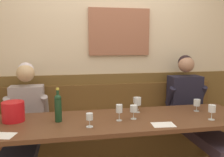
% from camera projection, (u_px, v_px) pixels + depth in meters
% --- Properties ---
extents(room_wall_back, '(6.80, 0.12, 2.80)m').
position_uv_depth(room_wall_back, '(108.00, 49.00, 3.24)').
color(room_wall_back, beige).
rests_on(room_wall_back, ground).
extents(wood_wainscot_panel, '(6.80, 0.03, 1.07)m').
position_uv_depth(wood_wainscot_panel, '(108.00, 113.00, 3.31)').
color(wood_wainscot_panel, brown).
rests_on(wood_wainscot_panel, ground).
extents(wall_bench, '(2.90, 0.42, 0.94)m').
position_uv_depth(wall_bench, '(111.00, 136.00, 3.15)').
color(wall_bench, brown).
rests_on(wall_bench, ground).
extents(dining_table, '(2.60, 0.77, 0.73)m').
position_uv_depth(dining_table, '(123.00, 126.00, 2.46)').
color(dining_table, brown).
rests_on(dining_table, ground).
extents(person_left_seat, '(0.49, 1.19, 1.26)m').
position_uv_depth(person_left_seat, '(23.00, 125.00, 2.57)').
color(person_left_seat, '#2A3232').
rests_on(person_left_seat, ground).
extents(person_center_left_seat, '(0.52, 1.20, 1.32)m').
position_uv_depth(person_center_left_seat, '(196.00, 112.00, 2.97)').
color(person_center_left_seat, '#2B3330').
rests_on(person_center_left_seat, ground).
extents(ice_bucket, '(0.21, 0.21, 0.19)m').
position_uv_depth(ice_bucket, '(13.00, 111.00, 2.37)').
color(ice_bucket, red).
rests_on(ice_bucket, dining_table).
extents(wine_bottle_amber_mid, '(0.07, 0.07, 0.33)m').
position_uv_depth(wine_bottle_amber_mid, '(58.00, 107.00, 2.35)').
color(wine_bottle_amber_mid, '#183A1F').
rests_on(wine_bottle_amber_mid, dining_table).
extents(wine_glass_mid_right, '(0.08, 0.08, 0.17)m').
position_uv_depth(wine_glass_mid_right, '(138.00, 102.00, 2.66)').
color(wine_glass_mid_right, silver).
rests_on(wine_glass_mid_right, dining_table).
extents(wine_glass_center_rear, '(0.07, 0.07, 0.14)m').
position_uv_depth(wine_glass_center_rear, '(134.00, 109.00, 2.43)').
color(wine_glass_center_rear, silver).
rests_on(wine_glass_center_rear, dining_table).
extents(wine_glass_mid_left, '(0.07, 0.07, 0.13)m').
position_uv_depth(wine_glass_mid_left, '(90.00, 118.00, 2.21)').
color(wine_glass_mid_left, silver).
rests_on(wine_glass_mid_left, dining_table).
extents(wine_glass_by_bottle, '(0.06, 0.06, 0.16)m').
position_uv_depth(wine_glass_by_bottle, '(119.00, 109.00, 2.38)').
color(wine_glass_by_bottle, silver).
rests_on(wine_glass_by_bottle, dining_table).
extents(wine_glass_left_end, '(0.07, 0.07, 0.15)m').
position_uv_depth(wine_glass_left_end, '(136.00, 101.00, 2.76)').
color(wine_glass_left_end, silver).
rests_on(wine_glass_left_end, dining_table).
extents(wine_glass_near_bucket, '(0.07, 0.07, 0.15)m').
position_uv_depth(wine_glass_near_bucket, '(212.00, 109.00, 2.41)').
color(wine_glass_near_bucket, silver).
rests_on(wine_glass_near_bucket, dining_table).
extents(wine_glass_right_end, '(0.07, 0.07, 0.13)m').
position_uv_depth(wine_glass_right_end, '(197.00, 103.00, 2.71)').
color(wine_glass_right_end, silver).
rests_on(wine_glass_right_end, dining_table).
extents(tasting_sheet_left_guest, '(0.24, 0.20, 0.00)m').
position_uv_depth(tasting_sheet_left_guest, '(2.00, 136.00, 2.01)').
color(tasting_sheet_left_guest, white).
rests_on(tasting_sheet_left_guest, dining_table).
extents(tasting_sheet_right_guest, '(0.22, 0.17, 0.00)m').
position_uv_depth(tasting_sheet_right_guest, '(163.00, 125.00, 2.27)').
color(tasting_sheet_right_guest, white).
rests_on(tasting_sheet_right_guest, dining_table).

